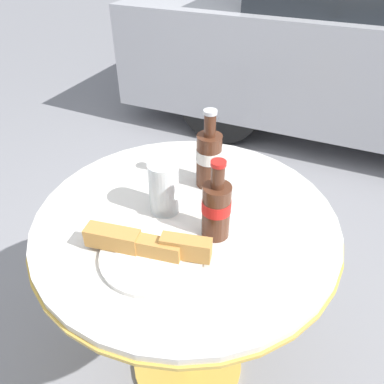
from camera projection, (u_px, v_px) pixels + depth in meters
name	position (u px, v px, depth m)	size (l,w,h in m)	color
ground_plane	(188.00, 362.00, 1.44)	(30.00, 30.00, 0.00)	gray
bistro_table	(186.00, 255.00, 1.08)	(0.81, 0.81, 0.74)	gold
cola_bottle_left	(216.00, 208.00, 0.89)	(0.07, 0.07, 0.21)	#4C2819
cola_bottle_right	(210.00, 157.00, 1.05)	(0.07, 0.07, 0.23)	#4C2819
drinking_glass	(164.00, 190.00, 0.97)	(0.08, 0.08, 0.15)	silver
lunch_plate_near	(150.00, 249.00, 0.86)	(0.30, 0.24, 0.07)	silver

